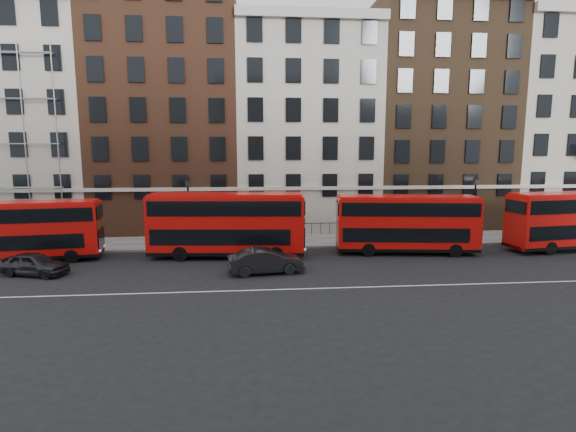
{
  "coord_description": "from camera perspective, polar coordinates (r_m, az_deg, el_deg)",
  "views": [
    {
      "loc": [
        -5.56,
        -25.67,
        7.76
      ],
      "look_at": [
        -2.78,
        5.0,
        3.0
      ],
      "focal_mm": 28.0,
      "sensor_mm": 36.0,
      "label": 1
    }
  ],
  "objects": [
    {
      "name": "kerb",
      "position": [
        34.98,
        4.1,
        -3.92
      ],
      "size": [
        80.0,
        0.3,
        0.16
      ],
      "primitive_type": "cube",
      "color": "gray",
      "rests_on": "ground"
    },
    {
      "name": "car_rear",
      "position": [
        31.53,
        -29.53,
        -5.31
      ],
      "size": [
        4.44,
        2.75,
        1.41
      ],
      "primitive_type": "imported",
      "rotation": [
        0.0,
        0.0,
        1.29
      ],
      "color": "#242326",
      "rests_on": "ground"
    },
    {
      "name": "lamp_post_left",
      "position": [
        35.55,
        -12.52,
        1.01
      ],
      "size": [
        0.44,
        0.44,
        5.33
      ],
      "color": "black",
      "rests_on": "pavement"
    },
    {
      "name": "ground",
      "position": [
        27.38,
        6.81,
        -7.74
      ],
      "size": [
        120.0,
        120.0,
        0.0
      ],
      "primitive_type": "plane",
      "color": "black",
      "rests_on": "ground"
    },
    {
      "name": "iron_railings",
      "position": [
        39.41,
        3.01,
        -1.62
      ],
      "size": [
        6.6,
        0.06,
        1.0
      ],
      "primitive_type": null,
      "color": "black",
      "rests_on": "pavement"
    },
    {
      "name": "bus_c",
      "position": [
        33.82,
        14.78,
        -0.83
      ],
      "size": [
        10.34,
        3.64,
        4.26
      ],
      "rotation": [
        0.0,
        0.0,
        -0.12
      ],
      "color": "red",
      "rests_on": "ground"
    },
    {
      "name": "building_terrace",
      "position": [
        43.93,
        1.73,
        12.02
      ],
      "size": [
        64.0,
        11.95,
        22.0
      ],
      "color": "beige",
      "rests_on": "ground"
    },
    {
      "name": "lamp_post_right",
      "position": [
        39.42,
        22.59,
        1.29
      ],
      "size": [
        0.44,
        0.44,
        5.33
      ],
      "color": "black",
      "rests_on": "pavement"
    },
    {
      "name": "pavement",
      "position": [
        37.39,
        3.48,
        -3.09
      ],
      "size": [
        80.0,
        5.0,
        0.15
      ],
      "primitive_type": "cube",
      "color": "gray",
      "rests_on": "ground"
    },
    {
      "name": "bus_d",
      "position": [
        40.15,
        32.56,
        -0.34
      ],
      "size": [
        10.66,
        3.79,
        4.38
      ],
      "rotation": [
        0.0,
        0.0,
        0.13
      ],
      "color": "red",
      "rests_on": "ground"
    },
    {
      "name": "bus_a",
      "position": [
        35.24,
        -30.62,
        -1.51
      ],
      "size": [
        10.01,
        3.51,
        4.12
      ],
      "rotation": [
        0.0,
        0.0,
        0.12
      ],
      "color": "red",
      "rests_on": "ground"
    },
    {
      "name": "bus_b",
      "position": [
        31.81,
        -7.84,
        -0.91
      ],
      "size": [
        11.05,
        3.58,
        4.56
      ],
      "rotation": [
        0.0,
        0.0,
        -0.09
      ],
      "color": "red",
      "rests_on": "ground"
    },
    {
      "name": "car_front",
      "position": [
        27.91,
        -2.84,
        -5.74
      ],
      "size": [
        4.84,
        2.25,
        1.53
      ],
      "primitive_type": "imported",
      "rotation": [
        0.0,
        0.0,
        1.71
      ],
      "color": "black",
      "rests_on": "ground"
    },
    {
      "name": "road_centre_line",
      "position": [
        25.52,
        7.75,
        -8.99
      ],
      "size": [
        70.0,
        0.12,
        0.01
      ],
      "primitive_type": "cube",
      "color": "white",
      "rests_on": "ground"
    }
  ]
}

